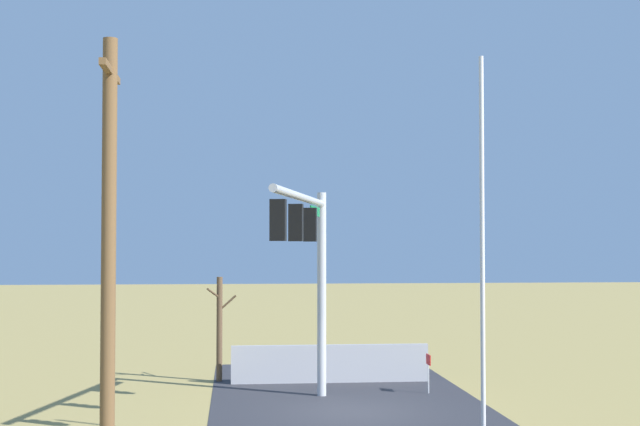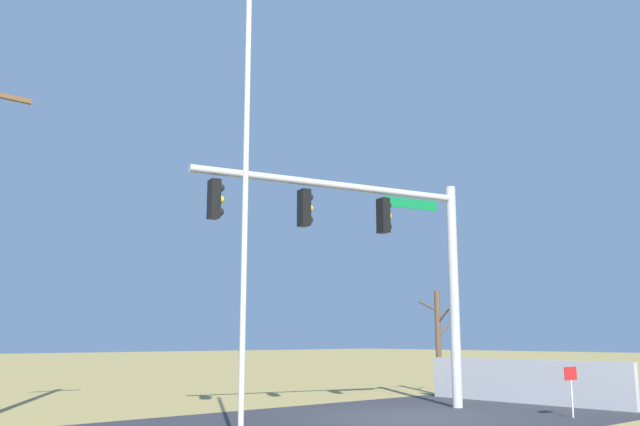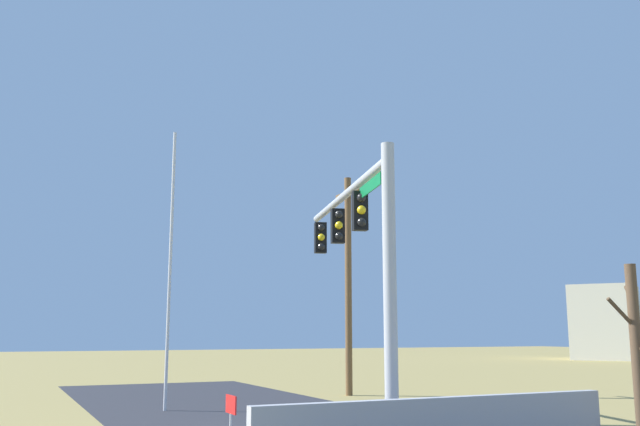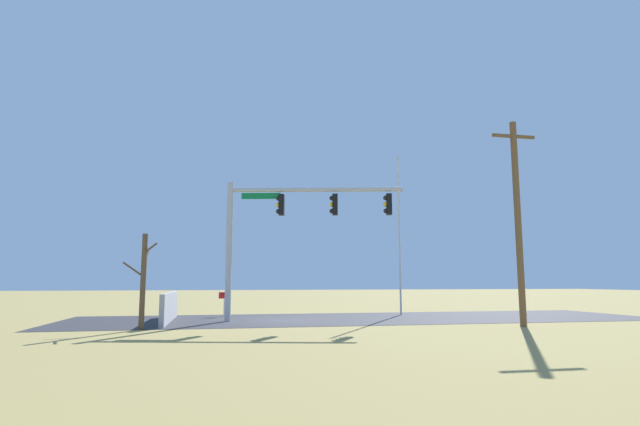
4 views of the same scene
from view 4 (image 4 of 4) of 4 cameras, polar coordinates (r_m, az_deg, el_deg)
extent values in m
plane|color=#9E894C|center=(23.91, -4.13, -12.03)|extent=(160.00, 160.00, 0.00)
cube|color=#2D2D33|center=(24.76, 5.29, -11.86)|extent=(28.00, 8.00, 0.01)
cube|color=#B7B5AD|center=(23.08, -13.06, -12.00)|extent=(6.00, 6.00, 0.01)
cube|color=#A8A8AD|center=(23.67, -16.78, -10.22)|extent=(0.20, 6.69, 1.28)
cylinder|color=#B2B5BA|center=(23.05, -10.33, -4.26)|extent=(0.28, 0.28, 6.29)
cylinder|color=#B2B5BA|center=(22.89, -0.46, 2.68)|extent=(7.71, 2.05, 0.20)
cube|color=#0F7238|center=(23.08, -6.73, 1.94)|extent=(1.76, 0.45, 0.28)
cube|color=black|center=(22.89, -4.41, 0.93)|extent=(0.32, 0.41, 0.96)
sphere|color=black|center=(22.96, -4.77, 1.66)|extent=(0.22, 0.22, 0.22)
sphere|color=yellow|center=(22.91, -4.78, 0.92)|extent=(0.22, 0.22, 0.22)
sphere|color=black|center=(22.87, -4.79, 0.18)|extent=(0.22, 0.22, 0.22)
cube|color=black|center=(22.75, 1.73, 0.96)|extent=(0.32, 0.41, 0.96)
sphere|color=black|center=(22.80, 1.35, 1.70)|extent=(0.22, 0.22, 0.22)
sphere|color=yellow|center=(22.76, 1.35, 0.96)|extent=(0.22, 0.22, 0.22)
sphere|color=black|center=(22.71, 1.35, 0.21)|extent=(0.22, 0.22, 0.22)
cube|color=black|center=(22.88, 7.86, 0.98)|extent=(0.32, 0.41, 0.96)
sphere|color=black|center=(22.91, 7.48, 1.72)|extent=(0.22, 0.22, 0.22)
sphere|color=yellow|center=(22.86, 7.49, 0.98)|extent=(0.22, 0.22, 0.22)
sphere|color=black|center=(22.82, 7.50, 0.24)|extent=(0.22, 0.22, 0.22)
cylinder|color=silver|center=(27.39, 9.02, -2.33)|extent=(0.10, 0.10, 8.67)
cylinder|color=brown|center=(21.81, 21.64, -0.93)|extent=(0.26, 0.26, 8.35)
cube|color=brown|center=(22.48, 21.18, 8.15)|extent=(1.90, 0.12, 0.12)
cylinder|color=brown|center=(19.99, -19.51, -7.34)|extent=(0.20, 0.20, 3.56)
cylinder|color=brown|center=(20.05, -20.50, -6.04)|extent=(0.78, 0.07, 0.57)
cylinder|color=brown|center=(19.80, -18.74, -3.80)|extent=(0.54, 0.47, 0.39)
cylinder|color=brown|center=(20.28, -19.22, -4.83)|extent=(0.12, 0.61, 0.55)
cylinder|color=silver|center=(26.42, -10.89, -10.53)|extent=(0.04, 0.04, 0.90)
cube|color=red|center=(26.40, -10.85, -9.20)|extent=(0.56, 0.02, 0.32)
camera|label=1|loc=(34.59, 42.09, -0.95)|focal=49.68mm
camera|label=2|loc=(38.95, 13.60, -7.36)|focal=38.72mm
camera|label=3|loc=(32.47, -32.98, -5.59)|focal=38.71mm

